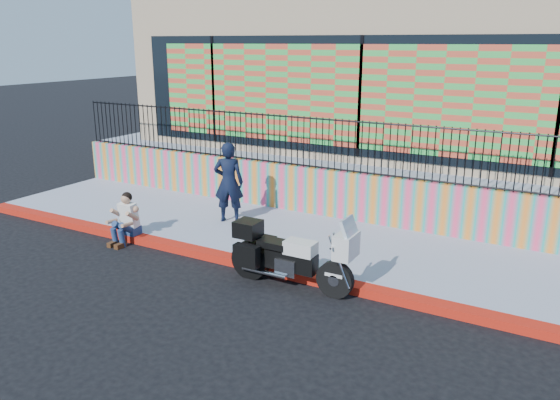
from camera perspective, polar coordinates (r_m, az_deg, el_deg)
The scene contains 10 objects.
ground at distance 10.17m, azimuth -0.86°, elevation -7.60°, with size 90.00×90.00×0.00m, color black.
red_curb at distance 10.14m, azimuth -0.86°, elevation -7.21°, with size 16.00×0.30×0.15m, color red.
sidewalk at distance 11.49m, azimuth 3.30°, elevation -4.34°, with size 16.00×3.00×0.15m, color #959BB3.
mural_wall at distance 12.68m, azimuth 6.54°, elevation 0.54°, with size 16.00×0.20×1.10m, color #FF4373.
metal_fence at distance 12.42m, azimuth 6.71°, elevation 5.66°, with size 15.80×0.04×1.20m, color black, non-canonical shape.
elevated_platform at distance 17.39m, azimuth 13.16°, elevation 4.26°, with size 16.00×10.00×1.25m, color #959BB3.
storefront_building at distance 16.85m, azimuth 13.52°, elevation 12.89°, with size 14.00×8.06×4.00m.
police_motorcycle at distance 9.41m, azimuth 0.95°, elevation -5.69°, with size 2.29×0.76×1.42m.
police_officer at distance 12.32m, azimuth -5.39°, elevation 1.86°, with size 0.67×0.44×1.83m, color black.
seated_man at distance 11.89m, azimuth -15.99°, elevation -2.33°, with size 0.54×0.71×1.06m.
Camera 1 is at (4.69, -8.03, 4.11)m, focal length 35.00 mm.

